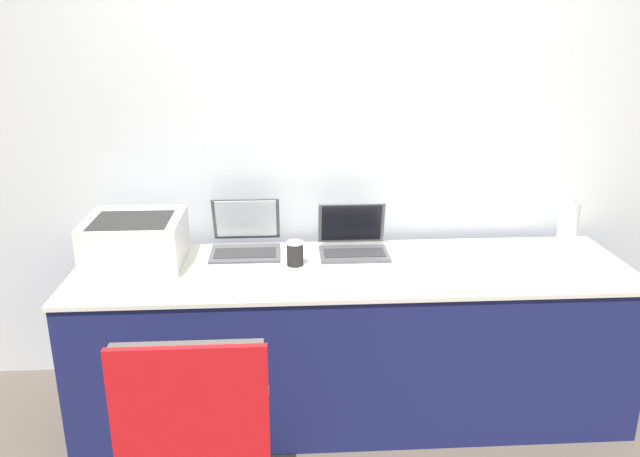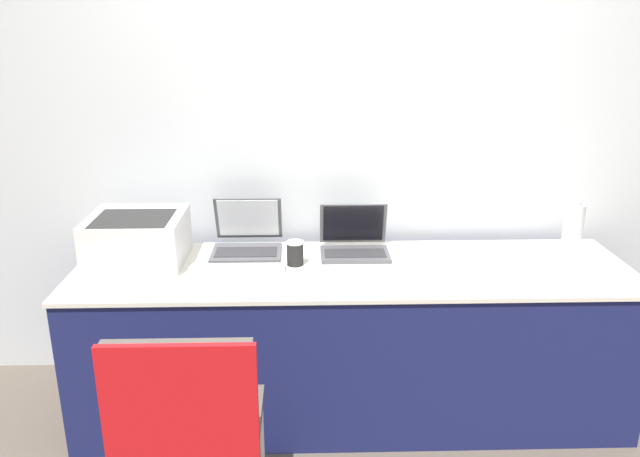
{
  "view_description": "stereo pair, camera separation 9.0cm",
  "coord_description": "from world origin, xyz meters",
  "px_view_note": "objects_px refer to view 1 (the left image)",
  "views": [
    {
      "loc": [
        -0.32,
        -2.32,
        1.83
      ],
      "look_at": [
        -0.15,
        0.38,
        0.93
      ],
      "focal_mm": 35.0,
      "sensor_mm": 36.0,
      "label": 1
    },
    {
      "loc": [
        -0.23,
        -2.33,
        1.83
      ],
      "look_at": [
        -0.15,
        0.38,
        0.93
      ],
      "focal_mm": 35.0,
      "sensor_mm": 36.0,
      "label": 2
    }
  ],
  "objects_px": {
    "printer": "(135,239)",
    "external_keyboard": "(237,272)",
    "laptop_right": "(353,242)",
    "metal_pitcher": "(568,222)",
    "laptop_left": "(246,241)",
    "coffee_cup": "(295,253)",
    "chair": "(196,419)"
  },
  "relations": [
    {
      "from": "printer",
      "to": "metal_pitcher",
      "type": "height_order",
      "value": "metal_pitcher"
    },
    {
      "from": "laptop_left",
      "to": "coffee_cup",
      "type": "distance_m",
      "value": 0.31
    },
    {
      "from": "printer",
      "to": "external_keyboard",
      "type": "height_order",
      "value": "printer"
    },
    {
      "from": "printer",
      "to": "metal_pitcher",
      "type": "distance_m",
      "value": 2.13
    },
    {
      "from": "laptop_left",
      "to": "chair",
      "type": "relative_size",
      "value": 0.38
    },
    {
      "from": "printer",
      "to": "coffee_cup",
      "type": "distance_m",
      "value": 0.75
    },
    {
      "from": "printer",
      "to": "laptop_left",
      "type": "height_order",
      "value": "laptop_left"
    },
    {
      "from": "laptop_left",
      "to": "laptop_right",
      "type": "height_order",
      "value": "laptop_left"
    },
    {
      "from": "laptop_right",
      "to": "coffee_cup",
      "type": "height_order",
      "value": "laptop_right"
    },
    {
      "from": "chair",
      "to": "metal_pitcher",
      "type": "bearing_deg",
      "value": 32.92
    },
    {
      "from": "external_keyboard",
      "to": "chair",
      "type": "bearing_deg",
      "value": -96.03
    },
    {
      "from": "laptop_left",
      "to": "laptop_right",
      "type": "bearing_deg",
      "value": -5.0
    },
    {
      "from": "metal_pitcher",
      "to": "chair",
      "type": "bearing_deg",
      "value": -147.08
    },
    {
      "from": "laptop_left",
      "to": "metal_pitcher",
      "type": "distance_m",
      "value": 1.63
    },
    {
      "from": "printer",
      "to": "external_keyboard",
      "type": "xyz_separation_m",
      "value": [
        0.48,
        -0.16,
        -0.11
      ]
    },
    {
      "from": "metal_pitcher",
      "to": "external_keyboard",
      "type": "bearing_deg",
      "value": -169.91
    },
    {
      "from": "laptop_right",
      "to": "metal_pitcher",
      "type": "xyz_separation_m",
      "value": [
        1.1,
        0.04,
        0.07
      ]
    },
    {
      "from": "chair",
      "to": "coffee_cup",
      "type": "bearing_deg",
      "value": 69.22
    },
    {
      "from": "laptop_left",
      "to": "external_keyboard",
      "type": "height_order",
      "value": "laptop_left"
    },
    {
      "from": "printer",
      "to": "external_keyboard",
      "type": "bearing_deg",
      "value": -18.27
    },
    {
      "from": "laptop_left",
      "to": "metal_pitcher",
      "type": "height_order",
      "value": "metal_pitcher"
    },
    {
      "from": "coffee_cup",
      "to": "metal_pitcher",
      "type": "height_order",
      "value": "metal_pitcher"
    },
    {
      "from": "printer",
      "to": "coffee_cup",
      "type": "xyz_separation_m",
      "value": [
        0.74,
        -0.06,
        -0.06
      ]
    },
    {
      "from": "laptop_right",
      "to": "chair",
      "type": "relative_size",
      "value": 0.37
    },
    {
      "from": "printer",
      "to": "laptop_left",
      "type": "xyz_separation_m",
      "value": [
        0.5,
        0.14,
        -0.07
      ]
    },
    {
      "from": "laptop_left",
      "to": "laptop_right",
      "type": "relative_size",
      "value": 1.05
    },
    {
      "from": "laptop_right",
      "to": "external_keyboard",
      "type": "bearing_deg",
      "value": -155.7
    },
    {
      "from": "printer",
      "to": "external_keyboard",
      "type": "relative_size",
      "value": 1.0
    },
    {
      "from": "laptop_left",
      "to": "coffee_cup",
      "type": "xyz_separation_m",
      "value": [
        0.24,
        -0.2,
        0.0
      ]
    },
    {
      "from": "laptop_left",
      "to": "chair",
      "type": "distance_m",
      "value": 1.15
    },
    {
      "from": "laptop_right",
      "to": "chair",
      "type": "distance_m",
      "value": 1.28
    },
    {
      "from": "laptop_left",
      "to": "chair",
      "type": "xyz_separation_m",
      "value": [
        -0.11,
        -1.13,
        -0.23
      ]
    }
  ]
}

